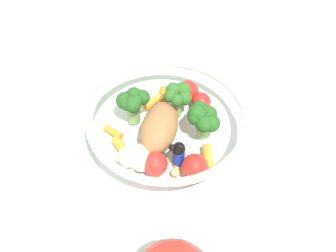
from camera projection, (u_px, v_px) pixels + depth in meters
ground_plane at (160, 142)px, 0.57m from camera, size 2.40×2.40×0.00m
food_container at (167, 127)px, 0.55m from camera, size 0.20×0.20×0.06m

